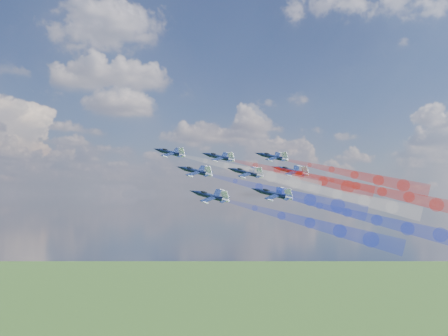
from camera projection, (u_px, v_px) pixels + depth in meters
name	position (u px, v px, depth m)	size (l,w,h in m)	color
jet_lead	(171.00, 153.00, 160.81)	(10.30, 12.87, 3.43)	black
trail_lead	(248.00, 171.00, 149.29)	(4.29, 45.60, 4.29)	white
jet_inner_left	(196.00, 171.00, 146.08)	(10.30, 12.87, 3.43)	black
trail_inner_left	(284.00, 193.00, 134.56)	(4.29, 45.60, 4.29)	#1A31E3
jet_inner_right	(219.00, 157.00, 162.77)	(10.30, 12.87, 3.43)	black
trail_inner_right	(300.00, 175.00, 151.26)	(4.29, 45.60, 4.29)	red
jet_outer_left	(211.00, 196.00, 132.96)	(10.30, 12.87, 3.43)	black
trail_outer_left	(310.00, 223.00, 121.44)	(4.29, 45.60, 4.29)	#1A31E3
jet_center_third	(246.00, 173.00, 148.76)	(10.30, 12.87, 3.43)	black
trail_center_third	(337.00, 194.00, 137.24)	(4.29, 45.60, 4.29)	white
jet_outer_right	(273.00, 157.00, 167.33)	(10.30, 12.87, 3.43)	black
trail_outer_right	(355.00, 175.00, 155.81)	(4.29, 45.60, 4.29)	red
jet_rear_left	(273.00, 194.00, 134.88)	(10.30, 12.87, 3.43)	black
trail_rear_left	(377.00, 220.00, 123.37)	(4.29, 45.60, 4.29)	#1A31E3
jet_rear_right	(291.00, 171.00, 154.61)	(10.30, 12.87, 3.43)	black
trail_rear_right	(382.00, 192.00, 143.09)	(4.29, 45.60, 4.29)	red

